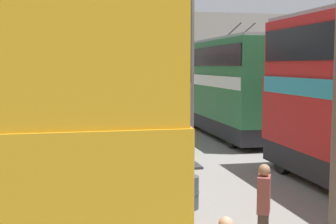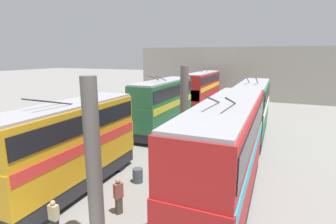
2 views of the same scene
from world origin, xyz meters
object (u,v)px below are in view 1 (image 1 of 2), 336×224
Objects in this scene: bus_right_far at (69,76)px; bus_left_far at (230,81)px; person_aisle_midway at (264,206)px; oil_drum at (187,192)px; bus_right_mid at (70,83)px; bus_right_near at (72,111)px.

bus_left_far is at bearing -147.90° from bus_right_far.
oil_drum is at bearing -49.71° from person_aisle_midway.
bus_right_far is 28.15m from person_aisle_midway.
bus_right_mid is at bearing 180.00° from bus_right_far.
bus_left_far is 13.05m from oil_drum.
bus_right_near is 12.55m from bus_right_mid.
bus_right_far is (26.87, 0.00, 0.06)m from bus_right_near.
bus_right_far is at bearing 32.10° from bus_left_far.
bus_right_mid is at bearing 99.04° from bus_left_far.
person_aisle_midway is at bearing -164.92° from bus_right_mid.
bus_right_mid is at bearing 0.00° from bus_right_near.
bus_right_near is 26.87m from bus_right_far.
bus_left_far is 8.27m from bus_right_mid.
bus_right_mid is at bearing 15.62° from oil_drum.
bus_left_far is 5.61× the size of person_aisle_midway.
oil_drum is at bearing -53.37° from bus_right_near.
bus_left_far reaches higher than oil_drum.
bus_left_far is 11.82× the size of oil_drum.
bus_right_mid is 0.88× the size of bus_right_far.
person_aisle_midway is 3.27m from oil_drum.
oil_drum is at bearing 155.75° from bus_left_far.
bus_right_far is at bearing 0.00° from bus_right_mid.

